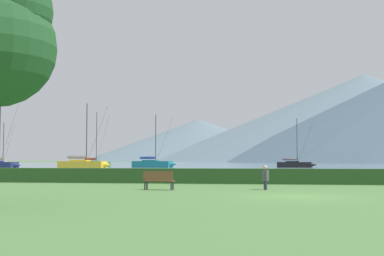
# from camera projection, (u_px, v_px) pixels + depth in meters

# --- Properties ---
(ground_plane) EXTENTS (1000.00, 1000.00, 0.00)m
(ground_plane) POSITION_uv_depth(u_px,v_px,m) (295.00, 197.00, 21.05)
(ground_plane) COLOR #477038
(harbor_water) EXTENTS (320.00, 246.00, 0.00)m
(harbor_water) POSITION_uv_depth(u_px,v_px,m) (271.00, 164.00, 156.30)
(harbor_water) COLOR slate
(harbor_water) RESTS_ON ground_plane
(hedge_line) EXTENTS (80.00, 1.20, 0.97)m
(hedge_line) POSITION_uv_depth(u_px,v_px,m) (286.00, 176.00, 31.94)
(hedge_line) COLOR #284C23
(hedge_line) RESTS_ON ground_plane
(sailboat_slip_0) EXTENTS (8.15, 3.85, 11.89)m
(sailboat_slip_0) POSITION_uv_depth(u_px,v_px,m) (94.00, 163.00, 110.02)
(sailboat_slip_0) COLOR #236B38
(sailboat_slip_0) RESTS_ON harbor_water
(sailboat_slip_1) EXTENTS (9.44, 3.61, 11.06)m
(sailboat_slip_1) POSITION_uv_depth(u_px,v_px,m) (83.00, 164.00, 85.44)
(sailboat_slip_1) COLOR gold
(sailboat_slip_1) RESTS_ON harbor_water
(sailboat_slip_4) EXTENTS (8.03, 4.74, 8.99)m
(sailboat_slip_4) POSITION_uv_depth(u_px,v_px,m) (1.00, 164.00, 101.77)
(sailboat_slip_4) COLOR #9E9EA3
(sailboat_slip_4) RESTS_ON harbor_water
(sailboat_slip_5) EXTENTS (9.20, 4.04, 10.40)m
(sailboat_slip_5) POSITION_uv_depth(u_px,v_px,m) (153.00, 164.00, 99.59)
(sailboat_slip_5) COLOR #19707A
(sailboat_slip_5) RESTS_ON harbor_water
(sailboat_slip_7) EXTENTS (7.79, 3.08, 9.63)m
(sailboat_slip_7) POSITION_uv_depth(u_px,v_px,m) (295.00, 164.00, 99.37)
(sailboat_slip_7) COLOR black
(sailboat_slip_7) RESTS_ON harbor_water
(park_bench_near_path) EXTENTS (1.61, 0.62, 0.95)m
(park_bench_near_path) POSITION_uv_depth(u_px,v_px,m) (159.00, 179.00, 25.75)
(park_bench_near_path) COLOR brown
(park_bench_near_path) RESTS_ON ground_plane
(person_seated_viewer) EXTENTS (0.36, 0.56, 1.25)m
(person_seated_viewer) POSITION_uv_depth(u_px,v_px,m) (265.00, 176.00, 25.90)
(person_seated_viewer) COLOR #2D3347
(person_seated_viewer) RESTS_ON ground_plane
(distant_hill_central_peak) EXTENTS (320.71, 320.71, 65.64)m
(distant_hill_central_peak) POSITION_uv_depth(u_px,v_px,m) (365.00, 118.00, 379.69)
(distant_hill_central_peak) COLOR slate
(distant_hill_central_peak) RESTS_ON ground_plane
(distant_hill_east_ridge) EXTENTS (194.21, 194.21, 35.62)m
(distant_hill_east_ridge) POSITION_uv_depth(u_px,v_px,m) (199.00, 140.00, 428.62)
(distant_hill_east_ridge) COLOR slate
(distant_hill_east_ridge) RESTS_ON ground_plane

